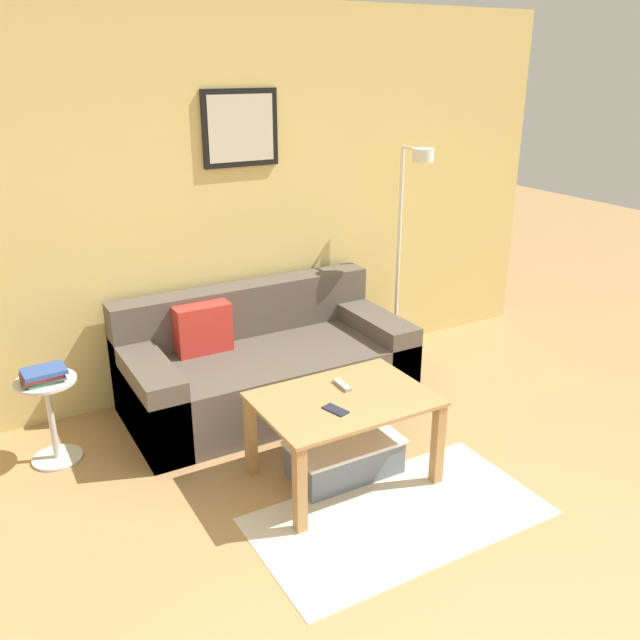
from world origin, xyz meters
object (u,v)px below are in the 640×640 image
couch (264,366)px  storage_bin (345,457)px  floor_lamp (408,235)px  book_stack (43,375)px  side_table (50,412)px  cell_phone (336,410)px  remote_control (342,385)px  coffee_table (344,413)px

couch → storage_bin: 1.01m
couch → storage_bin: bearing=-88.9°
floor_lamp → book_stack: (-2.63, -0.21, -0.43)m
floor_lamp → storage_bin: bearing=-137.2°
side_table → cell_phone: bearing=-41.1°
couch → cell_phone: size_ratio=13.23×
couch → cell_phone: 1.15m
floor_lamp → remote_control: size_ratio=10.77×
storage_bin → floor_lamp: size_ratio=0.38×
coffee_table → book_stack: book_stack is taller
coffee_table → side_table: bearing=144.1°
coffee_table → book_stack: (-1.37, 0.96, 0.15)m
book_stack → cell_phone: bearing=-40.2°
floor_lamp → couch: bearing=-173.2°
storage_bin → side_table: side_table is taller
floor_lamp → cell_phone: (-1.38, -1.27, -0.48)m
coffee_table → storage_bin: coffee_table is taller
side_table → remote_control: 1.67m
floor_lamp → side_table: floor_lamp is taller
book_stack → couch: bearing=2.6°
remote_control → cell_phone: remote_control is taller
coffee_table → remote_control: bearing=62.2°
book_stack → remote_control: book_stack is taller
couch → coffee_table: couch is taller
storage_bin → cell_phone: cell_phone is taller
couch → side_table: (-1.36, -0.04, 0.04)m
coffee_table → floor_lamp: size_ratio=0.57×
floor_lamp → remote_control: 1.67m
couch → storage_bin: size_ratio=2.98×
coffee_table → storage_bin: size_ratio=1.48×
coffee_table → couch: bearing=89.6°
side_table → book_stack: book_stack is taller
couch → side_table: size_ratio=3.60×
remote_control → storage_bin: bearing=-108.1°
floor_lamp → cell_phone: floor_lamp is taller
couch → floor_lamp: bearing=6.8°
storage_bin → book_stack: 1.74m
cell_phone → remote_control: bearing=35.7°
book_stack → side_table: bearing=65.8°
cell_phone → book_stack: bearing=124.0°
storage_bin → book_stack: book_stack is taller
storage_bin → remote_control: remote_control is taller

